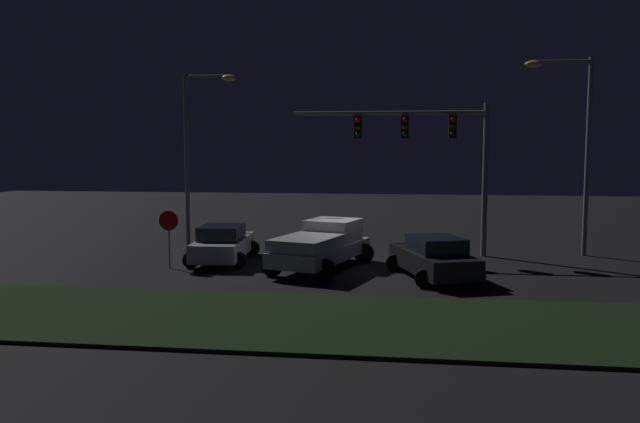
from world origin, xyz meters
The scene contains 9 objects.
ground_plane centered at (0.00, 0.00, 0.00)m, with size 80.00×80.00×0.00m, color black.
grass_median centered at (0.00, -8.37, 0.05)m, with size 23.95×5.75×0.10m, color black.
pickup_truck centered at (-0.77, -0.80, 1.00)m, with size 3.90×5.75×1.80m.
car_sedan centered at (-4.97, 0.10, 0.74)m, with size 2.67×4.51×1.51m.
car_sedan_far centered at (3.38, -2.11, 0.74)m, with size 3.39×4.75×1.51m.
traffic_signal_gantry centered at (3.25, 2.94, 4.90)m, with size 8.32×0.56×6.50m.
street_lamp_left centered at (-7.40, 4.34, 5.09)m, with size 2.56×0.44×8.08m.
street_lamp_right centered at (9.44, 3.67, 5.28)m, with size 2.81×0.44×8.40m.
stop_sign centered at (-6.60, -1.54, 1.56)m, with size 0.76×0.08×2.23m.
Camera 1 is at (2.34, -24.73, 4.58)m, focal length 35.83 mm.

